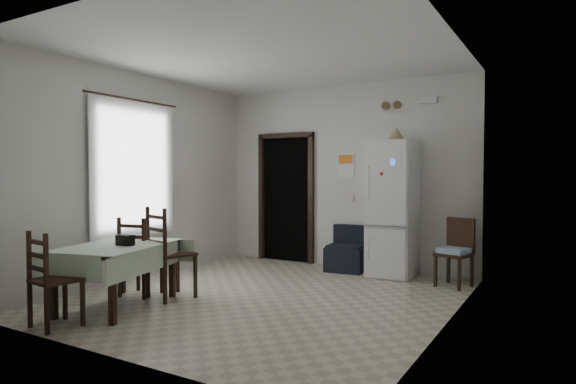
# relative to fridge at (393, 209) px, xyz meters

# --- Properties ---
(ground) EXTENTS (4.50, 4.50, 0.00)m
(ground) POSITION_rel_fridge_xyz_m (-0.93, -1.93, -0.98)
(ground) COLOR beige
(ground) RESTS_ON ground
(ceiling) EXTENTS (4.20, 4.50, 0.02)m
(ceiling) POSITION_rel_fridge_xyz_m (-0.93, -1.93, 1.92)
(ceiling) COLOR white
(ceiling) RESTS_ON ground
(wall_back) EXTENTS (4.20, 0.02, 2.90)m
(wall_back) POSITION_rel_fridge_xyz_m (-0.93, 0.32, 0.47)
(wall_back) COLOR silver
(wall_back) RESTS_ON ground
(wall_front) EXTENTS (4.20, 0.02, 2.90)m
(wall_front) POSITION_rel_fridge_xyz_m (-0.93, -4.18, 0.47)
(wall_front) COLOR silver
(wall_front) RESTS_ON ground
(wall_left) EXTENTS (0.02, 4.50, 2.90)m
(wall_left) POSITION_rel_fridge_xyz_m (-3.03, -1.93, 0.47)
(wall_left) COLOR silver
(wall_left) RESTS_ON ground
(wall_right) EXTENTS (0.02, 4.50, 2.90)m
(wall_right) POSITION_rel_fridge_xyz_m (1.17, -1.93, 0.47)
(wall_right) COLOR silver
(wall_right) RESTS_ON ground
(doorway) EXTENTS (1.06, 0.52, 2.22)m
(doorway) POSITION_rel_fridge_xyz_m (-1.98, 0.52, 0.08)
(doorway) COLOR black
(doorway) RESTS_ON ground
(window_recess) EXTENTS (0.10, 1.20, 1.60)m
(window_recess) POSITION_rel_fridge_xyz_m (-3.08, -2.13, 0.57)
(window_recess) COLOR silver
(window_recess) RESTS_ON ground
(curtain) EXTENTS (0.02, 1.45, 1.85)m
(curtain) POSITION_rel_fridge_xyz_m (-2.97, -2.13, 0.57)
(curtain) COLOR white
(curtain) RESTS_ON ground
(curtain_rod) EXTENTS (0.02, 1.60, 0.02)m
(curtain_rod) POSITION_rel_fridge_xyz_m (-2.96, -2.13, 1.52)
(curtain_rod) COLOR black
(curtain_rod) RESTS_ON ground
(calendar) EXTENTS (0.28, 0.02, 0.40)m
(calendar) POSITION_rel_fridge_xyz_m (-0.88, 0.31, 0.64)
(calendar) COLOR white
(calendar) RESTS_ON ground
(calendar_image) EXTENTS (0.24, 0.01, 0.14)m
(calendar_image) POSITION_rel_fridge_xyz_m (-0.88, 0.30, 0.74)
(calendar_image) COLOR orange
(calendar_image) RESTS_ON ground
(light_switch) EXTENTS (0.08, 0.02, 0.12)m
(light_switch) POSITION_rel_fridge_xyz_m (-0.78, 0.31, 0.12)
(light_switch) COLOR beige
(light_switch) RESTS_ON ground
(vent_left) EXTENTS (0.12, 0.03, 0.12)m
(vent_left) POSITION_rel_fridge_xyz_m (-0.23, 0.30, 1.54)
(vent_left) COLOR brown
(vent_left) RESTS_ON ground
(vent_right) EXTENTS (0.12, 0.03, 0.12)m
(vent_right) POSITION_rel_fridge_xyz_m (-0.05, 0.30, 1.54)
(vent_right) COLOR brown
(vent_right) RESTS_ON ground
(emergency_light) EXTENTS (0.25, 0.07, 0.09)m
(emergency_light) POSITION_rel_fridge_xyz_m (0.42, 0.28, 1.57)
(emergency_light) COLOR white
(emergency_light) RESTS_ON ground
(fridge) EXTENTS (0.64, 0.64, 1.96)m
(fridge) POSITION_rel_fridge_xyz_m (0.00, 0.00, 0.00)
(fridge) COLOR white
(fridge) RESTS_ON ground
(tan_cone) EXTENTS (0.24, 0.24, 0.19)m
(tan_cone) POSITION_rel_fridge_xyz_m (0.07, -0.09, 1.08)
(tan_cone) COLOR tan
(tan_cone) RESTS_ON fridge
(navy_seat) EXTENTS (0.62, 0.60, 0.69)m
(navy_seat) POSITION_rel_fridge_xyz_m (-0.73, 0.00, -0.64)
(navy_seat) COLOR black
(navy_seat) RESTS_ON ground
(corner_chair) EXTENTS (0.49, 0.49, 0.90)m
(corner_chair) POSITION_rel_fridge_xyz_m (0.91, -0.25, -0.53)
(corner_chair) COLOR black
(corner_chair) RESTS_ON ground
(dining_table) EXTENTS (1.19, 1.52, 0.70)m
(dining_table) POSITION_rel_fridge_xyz_m (-2.11, -3.15, -0.63)
(dining_table) COLOR #B4C9AC
(dining_table) RESTS_ON ground
(black_bag) EXTENTS (0.19, 0.13, 0.12)m
(black_bag) POSITION_rel_fridge_xyz_m (-1.99, -3.14, -0.23)
(black_bag) COLOR black
(black_bag) RESTS_ON dining_table
(dining_chair_far_left) EXTENTS (0.48, 0.48, 0.96)m
(dining_chair_far_left) POSITION_rel_fridge_xyz_m (-2.30, -2.63, -0.50)
(dining_chair_far_left) COLOR black
(dining_chair_far_left) RESTS_ON ground
(dining_chair_far_right) EXTENTS (0.58, 0.58, 1.09)m
(dining_chair_far_right) POSITION_rel_fridge_xyz_m (-1.88, -2.55, -0.44)
(dining_chair_far_right) COLOR black
(dining_chair_far_right) RESTS_ON ground
(dining_chair_near_head) EXTENTS (0.45, 0.45, 0.94)m
(dining_chair_near_head) POSITION_rel_fridge_xyz_m (-2.06, -3.93, -0.51)
(dining_chair_near_head) COLOR black
(dining_chair_near_head) RESTS_ON ground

